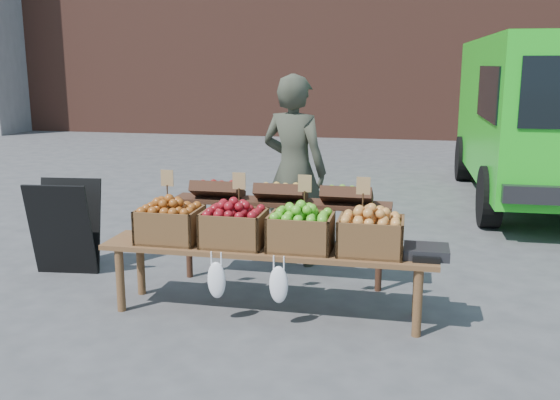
% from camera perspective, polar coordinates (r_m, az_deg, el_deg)
% --- Properties ---
extents(ground, '(80.00, 80.00, 0.00)m').
position_cam_1_polar(ground, '(4.98, -7.13, -11.58)').
color(ground, '#494A4C').
extents(delivery_van, '(2.55, 5.36, 2.38)m').
position_cam_1_polar(delivery_van, '(9.93, 23.72, 6.53)').
color(delivery_van, '#1EC71D').
rests_on(delivery_van, ground).
extents(vendor, '(0.81, 0.66, 1.92)m').
position_cam_1_polar(vendor, '(6.29, 1.29, 2.71)').
color(vendor, '#383B2E').
rests_on(vendor, ground).
extents(chalkboard_sign, '(0.65, 0.40, 0.93)m').
position_cam_1_polar(chalkboard_sign, '(6.41, -19.03, -2.33)').
color(chalkboard_sign, black).
rests_on(chalkboard_sign, ground).
extents(back_table, '(2.10, 0.44, 1.04)m').
position_cam_1_polar(back_table, '(5.74, 0.09, -2.75)').
color(back_table, '#3D2216').
rests_on(back_table, ground).
extents(display_bench, '(2.70, 0.56, 0.57)m').
position_cam_1_polar(display_bench, '(5.13, -1.17, -7.35)').
color(display_bench, brown).
rests_on(display_bench, ground).
extents(crate_golden_apples, '(0.50, 0.40, 0.28)m').
position_cam_1_polar(crate_golden_apples, '(5.24, -10.01, -2.23)').
color(crate_golden_apples, '#953E0D').
rests_on(crate_golden_apples, display_bench).
extents(crate_russet_pears, '(0.50, 0.40, 0.28)m').
position_cam_1_polar(crate_russet_pears, '(5.07, -4.22, -2.59)').
color(crate_russet_pears, maroon).
rests_on(crate_russet_pears, display_bench).
extents(crate_red_apples, '(0.50, 0.40, 0.28)m').
position_cam_1_polar(crate_red_apples, '(4.95, 1.92, -2.93)').
color(crate_red_apples, '#34A013').
rests_on(crate_red_apples, display_bench).
extents(crate_green_apples, '(0.50, 0.40, 0.28)m').
position_cam_1_polar(crate_green_apples, '(4.88, 8.29, -3.26)').
color(crate_green_apples, '#AD8C3D').
rests_on(crate_green_apples, display_bench).
extents(weighing_scale, '(0.34, 0.30, 0.08)m').
position_cam_1_polar(weighing_scale, '(4.91, 13.23, -4.61)').
color(weighing_scale, black).
rests_on(weighing_scale, display_bench).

